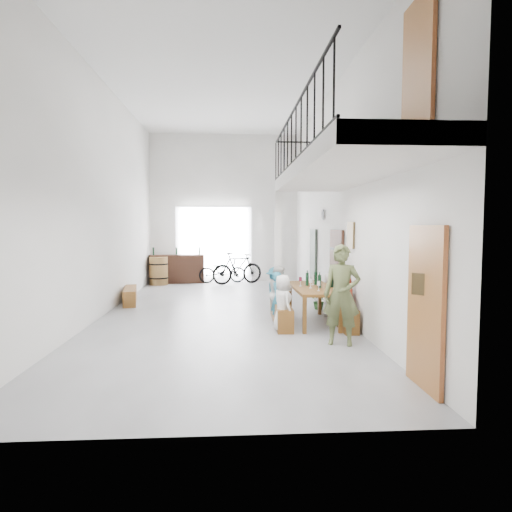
{
  "coord_description": "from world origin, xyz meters",
  "views": [
    {
      "loc": [
        0.23,
        -10.14,
        2.09
      ],
      "look_at": [
        0.8,
        -0.5,
        1.41
      ],
      "focal_mm": 30.0,
      "sensor_mm": 36.0,
      "label": 1
    }
  ],
  "objects": [
    {
      "name": "bicycle_near",
      "position": [
        -0.08,
        5.57,
        0.45
      ],
      "size": [
        1.78,
        0.81,
        0.9
      ],
      "primitive_type": "imported",
      "rotation": [
        0.0,
        0.0,
        1.7
      ],
      "color": "black",
      "rests_on": "ground"
    },
    {
      "name": "counter_bottles",
      "position": [
        -1.75,
        5.67,
        1.18
      ],
      "size": [
        1.71,
        0.25,
        0.28
      ],
      "color": "black",
      "rests_on": "serving_counter"
    },
    {
      "name": "balcony",
      "position": [
        1.98,
        -3.13,
        2.96
      ],
      "size": [
        1.52,
        5.62,
        4.0
      ],
      "color": "silver",
      "rests_on": "ground"
    },
    {
      "name": "bicycle_far",
      "position": [
        0.47,
        5.19,
        0.57
      ],
      "size": [
        1.97,
        1.2,
        1.14
      ],
      "primitive_type": "imported",
      "rotation": [
        0.0,
        0.0,
        1.95
      ],
      "color": "black",
      "rests_on": "ground"
    },
    {
      "name": "guest_right_b",
      "position": [
        2.53,
        -1.01,
        0.5
      ],
      "size": [
        0.42,
        0.96,
        1.0
      ],
      "primitive_type": "imported",
      "rotation": [
        0.0,
        0.0,
        -1.7
      ],
      "color": "black",
      "rests_on": "ground"
    },
    {
      "name": "guest_right_c",
      "position": [
        2.53,
        -0.41,
        0.51
      ],
      "size": [
        0.48,
        0.58,
        1.02
      ],
      "primitive_type": "imported",
      "rotation": [
        0.0,
        0.0,
        -1.92
      ],
      "color": "silver",
      "rests_on": "ground"
    },
    {
      "name": "right_wall_decor",
      "position": [
        2.7,
        -1.87,
        1.74
      ],
      "size": [
        0.07,
        8.28,
        5.07
      ],
      "color": "brown",
      "rests_on": "ground"
    },
    {
      "name": "gateway_portal",
      "position": [
        -0.4,
        5.94,
        1.4
      ],
      "size": [
        2.8,
        0.08,
        2.8
      ],
      "primitive_type": "cube",
      "color": "white",
      "rests_on": "ground"
    },
    {
      "name": "bench_inner",
      "position": [
        1.31,
        -1.08,
        0.23
      ],
      "size": [
        0.36,
        1.99,
        0.46
      ],
      "primitive_type": "cube",
      "rotation": [
        0.0,
        0.0,
        -0.02
      ],
      "color": "brown",
      "rests_on": "ground"
    },
    {
      "name": "guest_right_a",
      "position": [
        2.58,
        -1.69,
        0.54
      ],
      "size": [
        0.27,
        0.64,
        1.09
      ],
      "primitive_type": "imported",
      "rotation": [
        0.0,
        0.0,
        -1.58
      ],
      "color": "#A5311C",
      "rests_on": "ground"
    },
    {
      "name": "oak_barrel",
      "position": [
        -2.34,
        5.22,
        0.5
      ],
      "size": [
        0.67,
        0.67,
        0.99
      ],
      "color": "olive",
      "rests_on": "ground"
    },
    {
      "name": "potted_plant",
      "position": [
        2.45,
        0.36,
        0.23
      ],
      "size": [
        0.49,
        0.46,
        0.45
      ],
      "primitive_type": "imported",
      "rotation": [
        0.0,
        0.0,
        -0.29
      ],
      "color": "#1C4E1B",
      "rests_on": "ground"
    },
    {
      "name": "guest_left_c",
      "position": [
        1.3,
        -0.81,
        0.61
      ],
      "size": [
        0.49,
        0.61,
        1.22
      ],
      "primitive_type": "imported",
      "rotation": [
        0.0,
        0.0,
        1.61
      ],
      "color": "silver",
      "rests_on": "ground"
    },
    {
      "name": "guest_left_b",
      "position": [
        1.22,
        -1.23,
        0.56
      ],
      "size": [
        0.35,
        0.46,
        1.13
      ],
      "primitive_type": "imported",
      "rotation": [
        0.0,
        0.0,
        1.79
      ],
      "color": "teal",
      "rests_on": "ground"
    },
    {
      "name": "floor",
      "position": [
        0.0,
        0.0,
        0.0
      ],
      "size": [
        12.0,
        12.0,
        0.0
      ],
      "primitive_type": "plane",
      "color": "slate",
      "rests_on": "ground"
    },
    {
      "name": "tasting_table",
      "position": [
        1.99,
        -1.14,
        0.71
      ],
      "size": [
        0.89,
        2.08,
        0.79
      ],
      "rotation": [
        0.0,
        0.0,
        0.02
      ],
      "color": "brown",
      "rests_on": "ground"
    },
    {
      "name": "bench_wall",
      "position": [
        2.57,
        -1.21,
        0.24
      ],
      "size": [
        0.31,
        2.08,
        0.48
      ],
      "primitive_type": "cube",
      "rotation": [
        0.0,
        0.0,
        -0.02
      ],
      "color": "brown",
      "rests_on": "ground"
    },
    {
      "name": "tableware",
      "position": [
        2.0,
        -1.06,
        0.93
      ],
      "size": [
        0.49,
        1.24,
        0.35
      ],
      "color": "black",
      "rests_on": "tasting_table"
    },
    {
      "name": "side_bench",
      "position": [
        -2.5,
        1.53,
        0.21
      ],
      "size": [
        0.61,
        1.52,
        0.42
      ],
      "primitive_type": "cube",
      "rotation": [
        0.0,
        0.0,
        0.2
      ],
      "color": "brown",
      "rests_on": "ground"
    },
    {
      "name": "guest_left_a",
      "position": [
        1.25,
        -1.83,
        0.57
      ],
      "size": [
        0.52,
        0.64,
        1.13
      ],
      "primitive_type": "imported",
      "rotation": [
        0.0,
        0.0,
        1.91
      ],
      "color": "silver",
      "rests_on": "ground"
    },
    {
      "name": "serving_counter",
      "position": [
        -1.75,
        5.65,
        0.52
      ],
      "size": [
        2.01,
        0.78,
        1.04
      ],
      "primitive_type": "cube",
      "rotation": [
        0.0,
        0.0,
        0.12
      ],
      "color": "#361B11",
      "rests_on": "ground"
    },
    {
      "name": "host_standing",
      "position": [
        2.17,
        -2.81,
        0.88
      ],
      "size": [
        0.75,
        0.61,
        1.77
      ],
      "primitive_type": "imported",
      "rotation": [
        0.0,
        0.0,
        -0.34
      ],
      "color": "#4A522E",
      "rests_on": "ground"
    },
    {
      "name": "guest_left_d",
      "position": [
        1.26,
        -0.26,
        0.57
      ],
      "size": [
        0.46,
        0.76,
        1.14
      ],
      "primitive_type": "imported",
      "rotation": [
        0.0,
        0.0,
        1.62
      ],
      "color": "teal",
      "rests_on": "ground"
    },
    {
      "name": "room_walls",
      "position": [
        0.0,
        0.0,
        3.55
      ],
      "size": [
        12.0,
        12.0,
        12.0
      ],
      "color": "white",
      "rests_on": "ground"
    }
  ]
}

